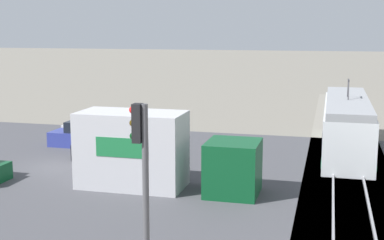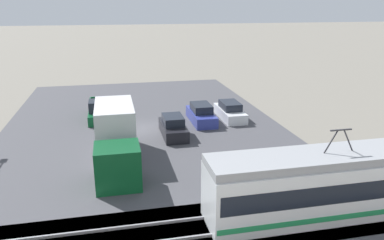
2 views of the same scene
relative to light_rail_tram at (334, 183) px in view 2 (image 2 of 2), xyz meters
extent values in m
plane|color=slate|center=(7.87, -14.93, -1.64)|extent=(320.00, 320.00, 0.00)
cube|color=#424247|center=(7.87, -14.93, -1.60)|extent=(22.98, 37.96, 0.08)
cube|color=gray|center=(7.87, 0.00, -1.60)|extent=(73.63, 4.40, 0.08)
cube|color=gray|center=(7.87, -0.72, -1.49)|extent=(72.16, 0.10, 0.14)
cube|color=gray|center=(7.87, 0.72, -1.49)|extent=(72.16, 0.10, 0.14)
cube|color=silver|center=(0.00, 0.00, -0.15)|extent=(12.75, 2.64, 2.82)
cube|color=black|center=(0.00, 0.00, 0.18)|extent=(12.37, 2.67, 0.94)
cube|color=#1E844C|center=(0.00, 0.00, -1.03)|extent=(12.63, 2.68, 0.27)
cube|color=gray|center=(0.00, 0.00, 1.46)|extent=(12.75, 2.43, 0.40)
cylinder|color=#2D2D33|center=(-0.45, 0.00, 2.21)|extent=(0.66, 0.07, 1.15)
cylinder|color=#2D2D33|center=(0.45, 0.00, 2.21)|extent=(0.66, 0.07, 1.15)
cube|color=#2D2D33|center=(0.00, 0.00, 2.76)|extent=(1.10, 0.08, 0.06)
cube|color=#0C4723|center=(10.26, -5.12, -0.36)|extent=(2.51, 2.33, 2.42)
cube|color=#B2B2B7|center=(10.26, -9.92, 0.21)|extent=(2.51, 4.95, 3.55)
cube|color=#196B38|center=(11.53, -9.92, 0.57)|extent=(0.02, 2.48, 0.89)
cube|color=#0C4723|center=(11.47, -18.88, -1.13)|extent=(1.99, 5.36, 0.87)
cube|color=black|center=(11.47, -18.13, -0.23)|extent=(1.83, 1.82, 0.94)
cube|color=#0C4723|center=(12.38, -20.00, -0.44)|extent=(0.12, 2.68, 0.51)
cube|color=#0C4723|center=(10.55, -20.00, -0.44)|extent=(0.12, 2.68, 0.51)
cube|color=#0C4723|center=(11.47, -21.45, -0.44)|extent=(1.83, 0.21, 0.51)
cube|color=red|center=(12.24, -21.53, -0.87)|extent=(0.14, 0.04, 0.18)
cube|color=navy|center=(2.82, -15.82, -1.10)|extent=(1.82, 4.65, 0.92)
cube|color=black|center=(2.82, -15.82, -0.30)|extent=(1.56, 2.42, 0.68)
cube|color=silver|center=(0.03, -16.31, -1.13)|extent=(1.77, 4.69, 0.87)
cube|color=black|center=(0.03, -16.31, -0.37)|extent=(1.52, 2.44, 0.64)
cube|color=black|center=(5.82, -12.83, -1.10)|extent=(1.74, 4.29, 0.93)
cube|color=black|center=(5.82, -12.83, -0.30)|extent=(1.50, 2.23, 0.68)
camera|label=1|loc=(33.19, -1.05, 5.81)|focal=50.00mm
camera|label=2|loc=(10.32, 14.60, 8.41)|focal=35.00mm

